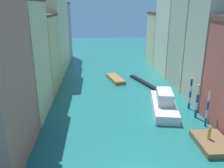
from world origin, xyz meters
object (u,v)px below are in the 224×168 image
(vaporetto_white, at_px, (164,103))
(motorboat_0, at_px, (115,79))
(mooring_pole_2, at_px, (190,93))
(waterfront_dock, at_px, (213,143))
(mooring_pole_0, at_px, (207,108))
(gondola_black, at_px, (143,82))
(mooring_pole_1, at_px, (197,101))
(person_on_dock, at_px, (209,133))

(vaporetto_white, bearing_deg, motorboat_0, 111.22)
(mooring_pole_2, bearing_deg, vaporetto_white, -175.36)
(waterfront_dock, xyz_separation_m, mooring_pole_2, (1.25, 10.14, 2.20))
(waterfront_dock, xyz_separation_m, mooring_pole_0, (1.26, 4.53, 2.17))
(gondola_black, bearing_deg, mooring_pole_1, -74.73)
(mooring_pole_1, bearing_deg, vaporetto_white, 144.69)
(person_on_dock, bearing_deg, mooring_pole_1, 78.47)
(mooring_pole_0, distance_m, vaporetto_white, 6.82)
(gondola_black, bearing_deg, mooring_pole_0, -76.05)
(mooring_pole_1, xyz_separation_m, mooring_pole_2, (0.24, 3.03, 0.02))
(waterfront_dock, relative_size, vaporetto_white, 0.48)
(mooring_pole_1, distance_m, motorboat_0, 20.84)
(motorboat_0, bearing_deg, mooring_pole_2, -56.44)
(waterfront_dock, bearing_deg, mooring_pole_0, 74.45)
(waterfront_dock, relative_size, mooring_pole_2, 1.01)
(person_on_dock, distance_m, mooring_pole_1, 6.96)
(mooring_pole_0, xyz_separation_m, vaporetto_white, (-4.06, 5.28, -1.44))
(person_on_dock, xyz_separation_m, vaporetto_white, (-2.44, 9.44, -0.36))
(mooring_pole_1, xyz_separation_m, vaporetto_white, (-3.81, 2.70, -1.45))
(vaporetto_white, relative_size, motorboat_0, 1.45)
(waterfront_dock, xyz_separation_m, gondola_black, (-3.32, 22.95, -0.13))
(mooring_pole_2, height_order, vaporetto_white, mooring_pole_2)
(gondola_black, bearing_deg, motorboat_0, 156.60)
(mooring_pole_0, bearing_deg, person_on_dock, -111.35)
(gondola_black, bearing_deg, waterfront_dock, -81.77)
(mooring_pole_0, bearing_deg, vaporetto_white, 127.58)
(waterfront_dock, relative_size, mooring_pole_0, 1.02)
(waterfront_dock, bearing_deg, gondola_black, 98.23)
(mooring_pole_1, relative_size, mooring_pole_2, 0.99)
(vaporetto_white, bearing_deg, mooring_pole_2, 4.64)
(mooring_pole_2, bearing_deg, person_on_dock, -99.40)
(vaporetto_white, distance_m, motorboat_0, 16.68)
(vaporetto_white, bearing_deg, mooring_pole_0, -52.42)
(person_on_dock, xyz_separation_m, motorboat_0, (-8.47, 24.97, -1.09))
(waterfront_dock, distance_m, person_on_dock, 1.21)
(mooring_pole_2, height_order, motorboat_0, mooring_pole_2)
(gondola_black, bearing_deg, mooring_pole_2, -70.38)
(mooring_pole_2, relative_size, motorboat_0, 0.69)
(waterfront_dock, height_order, mooring_pole_2, mooring_pole_2)
(mooring_pole_2, xyz_separation_m, gondola_black, (-4.57, 12.82, -2.33))
(mooring_pole_0, xyz_separation_m, motorboat_0, (-10.09, 20.81, -2.17))
(waterfront_dock, xyz_separation_m, person_on_dock, (-0.37, 0.37, 1.09))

